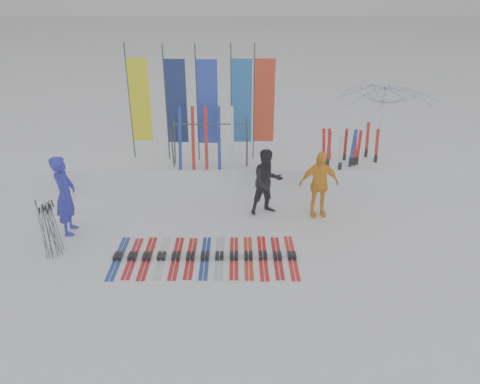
{
  "coord_description": "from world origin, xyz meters",
  "views": [
    {
      "loc": [
        0.13,
        -7.86,
        5.46
      ],
      "look_at": [
        0.2,
        1.6,
        1.0
      ],
      "focal_mm": 35.0,
      "sensor_mm": 36.0,
      "label": 1
    }
  ],
  "objects_px": {
    "person_black": "(267,182)",
    "ski_rack": "(210,138)",
    "tent_canopy": "(382,127)",
    "person_yellow": "(319,184)",
    "person_blue": "(65,195)",
    "ski_row": "(206,256)"
  },
  "relations": [
    {
      "from": "person_black",
      "to": "ski_rack",
      "type": "xyz_separation_m",
      "value": [
        -1.46,
        1.68,
        0.55
      ]
    },
    {
      "from": "tent_canopy",
      "to": "ski_rack",
      "type": "relative_size",
      "value": 1.43
    },
    {
      "from": "person_black",
      "to": "person_yellow",
      "type": "distance_m",
      "value": 1.24
    },
    {
      "from": "person_blue",
      "to": "ski_rack",
      "type": "xyz_separation_m",
      "value": [
        3.13,
        2.6,
        0.45
      ]
    },
    {
      "from": "person_blue",
      "to": "tent_canopy",
      "type": "bearing_deg",
      "value": -69.55
    },
    {
      "from": "person_black",
      "to": "tent_canopy",
      "type": "relative_size",
      "value": 0.57
    },
    {
      "from": "person_blue",
      "to": "ski_row",
      "type": "height_order",
      "value": "person_blue"
    },
    {
      "from": "tent_canopy",
      "to": "ski_rack",
      "type": "distance_m",
      "value": 5.16
    },
    {
      "from": "person_blue",
      "to": "person_yellow",
      "type": "height_order",
      "value": "person_blue"
    },
    {
      "from": "person_yellow",
      "to": "tent_canopy",
      "type": "distance_m",
      "value": 3.82
    },
    {
      "from": "person_black",
      "to": "person_blue",
      "type": "bearing_deg",
      "value": 171.22
    },
    {
      "from": "tent_canopy",
      "to": "ski_row",
      "type": "distance_m",
      "value": 7.1
    },
    {
      "from": "person_blue",
      "to": "tent_canopy",
      "type": "distance_m",
      "value": 9.0
    },
    {
      "from": "person_black",
      "to": "person_yellow",
      "type": "height_order",
      "value": "same"
    },
    {
      "from": "person_blue",
      "to": "person_black",
      "type": "bearing_deg",
      "value": -83.12
    },
    {
      "from": "person_yellow",
      "to": "ski_row",
      "type": "bearing_deg",
      "value": -150.19
    },
    {
      "from": "person_blue",
      "to": "person_black",
      "type": "xyz_separation_m",
      "value": [
        4.59,
        0.92,
        -0.1
      ]
    },
    {
      "from": "person_yellow",
      "to": "person_black",
      "type": "bearing_deg",
      "value": 167.8
    },
    {
      "from": "person_blue",
      "to": "ski_rack",
      "type": "bearing_deg",
      "value": -54.71
    },
    {
      "from": "person_yellow",
      "to": "ski_row",
      "type": "height_order",
      "value": "person_yellow"
    },
    {
      "from": "person_blue",
      "to": "tent_canopy",
      "type": "relative_size",
      "value": 0.64
    },
    {
      "from": "person_yellow",
      "to": "tent_canopy",
      "type": "xyz_separation_m",
      "value": [
        2.33,
        2.99,
        0.48
      ]
    }
  ]
}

